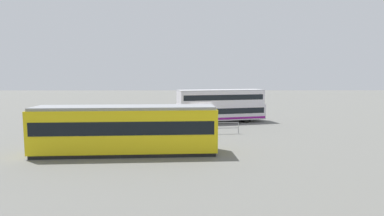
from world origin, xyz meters
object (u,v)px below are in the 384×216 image
double_decker_bus (221,106)px  info_sign (138,116)px  tram_yellow (126,129)px  pedestrian_near_railing (157,122)px

double_decker_bus → info_sign: bearing=43.1°
tram_yellow → info_sign: tram_yellow is taller
double_decker_bus → pedestrian_near_railing: double_decker_bus is taller
tram_yellow → info_sign: bearing=-87.8°
pedestrian_near_railing → info_sign: (1.59, 1.57, 0.78)m
tram_yellow → pedestrian_near_railing: (-1.33, -8.39, -0.72)m
tram_yellow → info_sign: 6.82m
tram_yellow → pedestrian_near_railing: tram_yellow is taller
tram_yellow → pedestrian_near_railing: size_ratio=7.19×
pedestrian_near_railing → info_sign: bearing=44.7°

